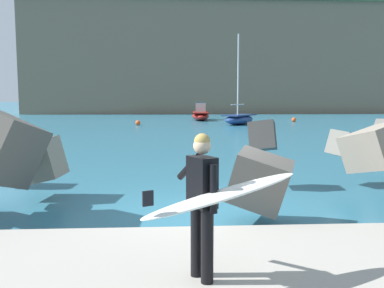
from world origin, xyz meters
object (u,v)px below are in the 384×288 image
mooring_buoy_middle (294,120)px  station_building_east (316,7)px  surfer_with_board (209,197)px  mooring_buoy_inner (138,123)px  boat_mid_right (239,119)px  boat_mid_left (201,114)px

mooring_buoy_middle → station_building_east: 47.26m
surfer_with_board → mooring_buoy_inner: bearing=95.4°
boat_mid_right → mooring_buoy_middle: 7.03m
mooring_buoy_inner → station_building_east: bearing=55.2°
mooring_buoy_middle → boat_mid_left: bearing=155.3°
boat_mid_right → boat_mid_left: bearing=110.1°
boat_mid_left → boat_mid_right: boat_mid_right is taller
surfer_with_board → mooring_buoy_inner: surfer_with_board is taller
surfer_with_board → mooring_buoy_inner: (-3.01, 32.00, -1.06)m
boat_mid_left → mooring_buoy_inner: (-6.06, -8.09, -0.39)m
boat_mid_left → surfer_with_board: bearing=-94.4°
boat_mid_right → mooring_buoy_inner: bearing=-177.4°
boat_mid_right → station_building_east: 52.47m
surfer_with_board → mooring_buoy_middle: 37.96m
mooring_buoy_inner → boat_mid_right: bearing=2.6°
surfer_with_board → mooring_buoy_inner: 32.16m
boat_mid_left → mooring_buoy_inner: 10.11m
mooring_buoy_middle → station_building_east: station_building_east is taller
boat_mid_left → mooring_buoy_middle: bearing=-24.7°
boat_mid_left → boat_mid_right: size_ratio=0.74×
mooring_buoy_inner → mooring_buoy_middle: (14.88, 4.04, 0.00)m
boat_mid_left → mooring_buoy_inner: boat_mid_left is taller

